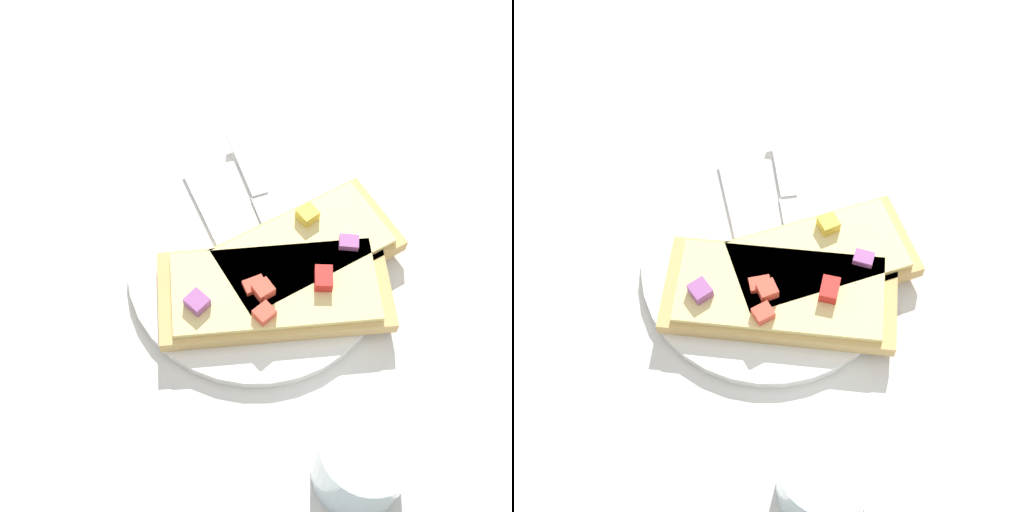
{
  "view_description": "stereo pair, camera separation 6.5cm",
  "coord_description": "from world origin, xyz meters",
  "views": [
    {
      "loc": [
        0.21,
        -0.26,
        0.59
      ],
      "look_at": [
        0.0,
        0.0,
        0.02
      ],
      "focal_mm": 50.0,
      "sensor_mm": 36.0,
      "label": 1
    },
    {
      "loc": [
        0.25,
        -0.21,
        0.59
      ],
      "look_at": [
        0.0,
        0.0,
        0.02
      ],
      "focal_mm": 50.0,
      "sensor_mm": 36.0,
      "label": 2
    }
  ],
  "objects": [
    {
      "name": "ground_plane",
      "position": [
        0.0,
        0.0,
        0.0
      ],
      "size": [
        4.0,
        4.0,
        0.0
      ],
      "primitive_type": "plane",
      "color": "beige"
    },
    {
      "name": "plate",
      "position": [
        0.0,
        0.0,
        0.01
      ],
      "size": [
        0.24,
        0.24,
        0.01
      ],
      "color": "silver",
      "rests_on": "ground"
    },
    {
      "name": "fork",
      "position": [
        -0.03,
        -0.01,
        0.01
      ],
      "size": [
        0.19,
        0.11,
        0.01
      ],
      "rotation": [
        0.0,
        0.0,
        5.8
      ],
      "color": "silver",
      "rests_on": "plate"
    },
    {
      "name": "knife",
      "position": [
        -0.03,
        0.05,
        0.01
      ],
      "size": [
        0.19,
        0.13,
        0.01
      ],
      "rotation": [
        0.0,
        0.0,
        5.73
      ],
      "color": "silver",
      "rests_on": "plate"
    },
    {
      "name": "pizza_slice_main",
      "position": [
        0.04,
        -0.02,
        0.02
      ],
      "size": [
        0.21,
        0.21,
        0.03
      ],
      "rotation": [
        0.0,
        0.0,
        3.91
      ],
      "color": "tan",
      "rests_on": "plate"
    },
    {
      "name": "pizza_slice_corner",
      "position": [
        0.03,
        0.03,
        0.02
      ],
      "size": [
        0.14,
        0.19,
        0.03
      ],
      "rotation": [
        0.0,
        0.0,
        1.2
      ],
      "color": "tan",
      "rests_on": "plate"
    },
    {
      "name": "crumb_scatter",
      "position": [
        0.02,
        0.01,
        0.02
      ],
      "size": [
        0.04,
        0.08,
        0.01
      ],
      "color": "tan",
      "rests_on": "plate"
    },
    {
      "name": "drinking_glass",
      "position": [
        0.18,
        -0.1,
        0.04
      ],
      "size": [
        0.07,
        0.07,
        0.09
      ],
      "color": "silver",
      "rests_on": "ground"
    }
  ]
}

